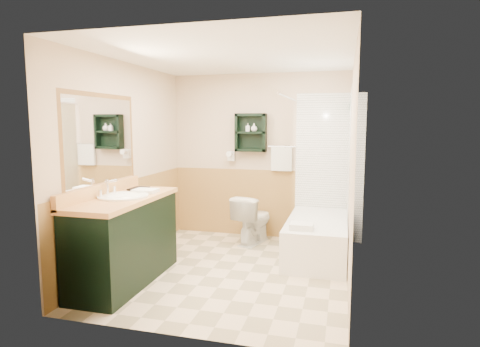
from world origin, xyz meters
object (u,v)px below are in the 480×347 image
(hair_dryer, at_px, (231,156))
(soap_bottle_b, at_px, (254,128))
(bathtub, at_px, (317,238))
(soap_bottle_a, at_px, (248,130))
(vanity, at_px, (125,240))
(vanity_book, at_px, (131,179))
(wall_shelf, at_px, (251,133))
(toilet, at_px, (253,219))

(hair_dryer, height_order, soap_bottle_b, soap_bottle_b)
(bathtub, distance_m, soap_bottle_a, 1.85)
(vanity, bearing_deg, soap_bottle_b, 64.87)
(hair_dryer, distance_m, vanity_book, 1.76)
(bathtub, distance_m, soap_bottle_b, 1.81)
(bathtub, height_order, soap_bottle_a, soap_bottle_a)
(wall_shelf, xyz_separation_m, vanity_book, (-1.06, -1.56, -0.51))
(vanity_book, bearing_deg, hair_dryer, 63.25)
(bathtub, xyz_separation_m, vanity_book, (-2.08, -0.88, 0.80))
(wall_shelf, distance_m, vanity, 2.46)
(vanity_book, bearing_deg, soap_bottle_b, 53.36)
(vanity_book, bearing_deg, vanity, -71.35)
(hair_dryer, relative_size, soap_bottle_a, 1.97)
(vanity, relative_size, toilet, 2.12)
(hair_dryer, height_order, vanity_book, hair_dryer)
(wall_shelf, distance_m, soap_bottle_a, 0.06)
(vanity, bearing_deg, soap_bottle_a, 67.03)
(soap_bottle_a, distance_m, soap_bottle_b, 0.09)
(wall_shelf, xyz_separation_m, vanity, (-0.89, -2.02, -1.09))
(soap_bottle_b, bearing_deg, vanity, -115.13)
(vanity_book, bearing_deg, bathtub, 21.70)
(hair_dryer, bearing_deg, soap_bottle_a, -6.63)
(hair_dryer, distance_m, bathtub, 1.78)
(hair_dryer, xyz_separation_m, vanity, (-0.59, -2.04, -0.74))
(vanity_book, xyz_separation_m, soap_bottle_b, (1.11, 1.55, 0.57))
(hair_dryer, xyz_separation_m, toilet, (0.41, -0.32, -0.86))
(soap_bottle_a, height_order, soap_bottle_b, soap_bottle_b)
(wall_shelf, xyz_separation_m, hair_dryer, (-0.30, 0.02, -0.35))
(vanity_book, distance_m, soap_bottle_a, 1.94)
(wall_shelf, xyz_separation_m, soap_bottle_b, (0.05, -0.01, 0.06))
(soap_bottle_a, xyz_separation_m, soap_bottle_b, (0.09, 0.00, 0.02))
(vanity, xyz_separation_m, soap_bottle_b, (0.94, 2.01, 1.15))
(bathtub, bearing_deg, hair_dryer, 151.93)
(vanity, xyz_separation_m, bathtub, (1.92, 1.34, -0.22))
(vanity_book, height_order, soap_bottle_b, soap_bottle_b)
(wall_shelf, height_order, toilet, wall_shelf)
(vanity_book, height_order, soap_bottle_a, soap_bottle_a)
(hair_dryer, relative_size, bathtub, 0.16)
(bathtub, bearing_deg, vanity_book, -157.19)
(soap_bottle_a, bearing_deg, toilet, -62.77)
(vanity, bearing_deg, hair_dryer, 73.76)
(hair_dryer, bearing_deg, vanity_book, -115.64)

